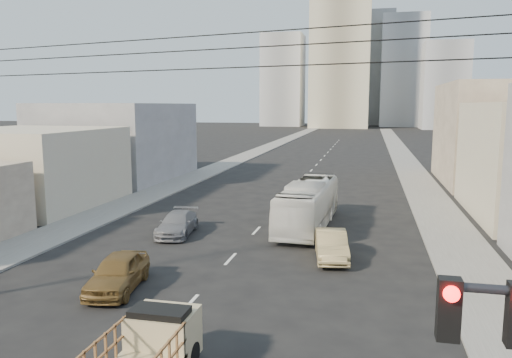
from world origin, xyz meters
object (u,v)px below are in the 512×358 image
at_px(sedan_grey, 177,224).
at_px(sedan_brown, 118,272).
at_px(city_bus, 308,204).
at_px(flatbed_pickup, 148,348).
at_px(sedan_tan, 331,245).

bearing_deg(sedan_grey, sedan_brown, -90.59).
relative_size(city_bus, sedan_grey, 2.31).
distance_m(city_bus, sedan_brown, 14.53).
height_order(flatbed_pickup, sedan_tan, flatbed_pickup).
xyz_separation_m(city_bus, sedan_grey, (-7.53, -3.72, -0.81)).
distance_m(flatbed_pickup, sedan_tan, 13.55).
xyz_separation_m(flatbed_pickup, sedan_tan, (4.12, 12.90, -0.37)).
bearing_deg(sedan_brown, city_bus, 54.35).
xyz_separation_m(flatbed_pickup, city_bus, (2.14, 19.44, 0.39)).
bearing_deg(sedan_grey, flatbed_pickup, -77.72).
bearing_deg(sedan_tan, city_bus, 98.39).
distance_m(city_bus, sedan_grey, 8.44).
relative_size(sedan_brown, sedan_grey, 0.97).
xyz_separation_m(flatbed_pickup, sedan_brown, (-4.42, 6.50, -0.33)).
bearing_deg(sedan_tan, flatbed_pickup, -116.23).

